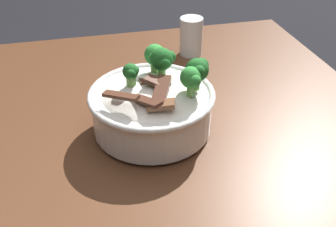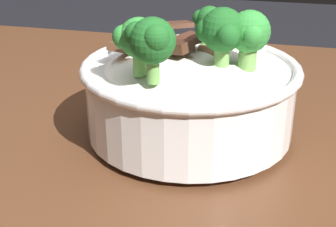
{
  "view_description": "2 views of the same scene",
  "coord_description": "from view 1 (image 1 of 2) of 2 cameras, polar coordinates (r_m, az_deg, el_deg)",
  "views": [
    {
      "loc": [
        0.49,
        -0.16,
        1.29
      ],
      "look_at": [
        -0.12,
        -0.02,
        0.86
      ],
      "focal_mm": 41.07,
      "sensor_mm": 36.0,
      "label": 1
    },
    {
      "loc": [
        -0.23,
        0.45,
        1.08
      ],
      "look_at": [
        -0.11,
        -0.05,
        0.84
      ],
      "focal_mm": 51.03,
      "sensor_mm": 36.0,
      "label": 2
    }
  ],
  "objects": [
    {
      "name": "rice_bowl",
      "position": [
        0.76,
        -2.23,
        1.6
      ],
      "size": [
        0.25,
        0.25,
        0.16
      ],
      "color": "white",
      "rests_on": "dining_table"
    },
    {
      "name": "drinking_glass",
      "position": [
        1.08,
        3.44,
        11.01
      ],
      "size": [
        0.06,
        0.06,
        0.1
      ],
      "color": "white",
      "rests_on": "dining_table"
    },
    {
      "name": "dining_table",
      "position": [
        0.81,
        3.34,
        -15.9
      ],
      "size": [
        1.29,
        0.93,
        0.81
      ],
      "color": "#56331E",
      "rests_on": "ground"
    }
  ]
}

